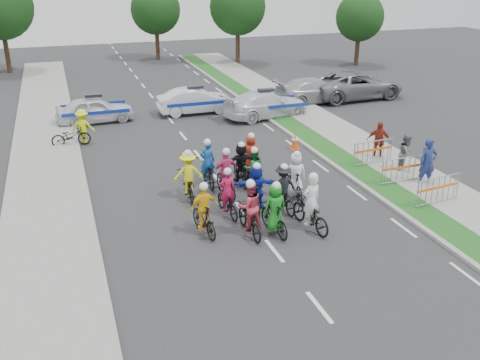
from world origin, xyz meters
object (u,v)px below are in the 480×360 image
object	(u,v)px
tree_1	(238,7)
police_car_1	(196,101)
rider_2	(249,214)
cone_1	(301,110)
tree_2	(360,17)
rider_11	(241,166)
rider_12	(207,169)
rider_1	(275,213)
rider_5	(256,191)
rider_8	(253,175)
spectator_1	(406,154)
cone_0	(295,142)
rider_3	(204,214)
civilian_sedan	(315,90)
rider_9	(226,177)
spectator_0	(428,162)
spectator_2	(378,141)
police_car_0	(95,110)
marshal_hiviz	(83,126)
rider_6	(227,199)
police_car_2	(266,104)
rider_4	(282,192)
parked_bike	(71,136)
rider_0	(310,210)
tree_4	(155,10)
rider_10	(188,180)
barrier_2	(373,153)
civilian_suv	(356,85)
barrier_1	(403,171)
barrier_0	(438,191)

from	to	relation	value
tree_1	police_car_1	bearing A→B (deg)	-117.45
rider_2	cone_1	xyz separation A→B (m)	(7.52, 12.21, -0.37)
cone_1	tree_2	bearing A→B (deg)	49.15
rider_11	rider_12	bearing A→B (deg)	-17.78
rider_1	rider_11	xyz separation A→B (m)	(0.30, 4.17, 0.04)
rider_5	rider_8	size ratio (longest dim) A/B	1.02
spectator_1	cone_0	size ratio (longest dim) A/B	2.34
rider_3	civilian_sedan	distance (m)	17.98
rider_9	civilian_sedan	world-z (taller)	rider_9
rider_8	spectator_0	bearing A→B (deg)	171.29
civilian_sedan	spectator_2	distance (m)	10.23
rider_9	cone_1	world-z (taller)	rider_9
cone_1	tree_2	distance (m)	16.92
spectator_2	police_car_0	bearing A→B (deg)	171.67
rider_9	marshal_hiviz	xyz separation A→B (m)	(-4.57, 8.06, 0.10)
rider_6	rider_8	world-z (taller)	rider_8
police_car_2	rider_5	bearing A→B (deg)	146.89
rider_4	civilian_sedan	distance (m)	15.60
marshal_hiviz	parked_bike	distance (m)	0.73
rider_4	rider_6	world-z (taller)	rider_4
rider_5	civilian_sedan	size ratio (longest dim) A/B	0.37
rider_11	spectator_2	xyz separation A→B (m)	(6.61, 0.73, 0.11)
rider_0	tree_1	distance (m)	30.20
parked_bike	spectator_2	bearing A→B (deg)	-117.30
tree_2	tree_4	size ratio (longest dim) A/B	0.92
rider_10	rider_11	distance (m)	2.33
barrier_2	rider_11	bearing A→B (deg)	-178.85
tree_2	marshal_hiviz	bearing A→B (deg)	-149.18
marshal_hiviz	rider_5	bearing A→B (deg)	133.70
parked_bike	tree_1	size ratio (longest dim) A/B	0.26
rider_2	civilian_sedan	xyz separation A→B (m)	(9.61, 14.72, 0.02)
spectator_2	tree_4	size ratio (longest dim) A/B	0.27
police_car_1	cone_1	size ratio (longest dim) A/B	6.14
civilian_suv	cone_1	distance (m)	5.58
tree_1	rider_11	bearing A→B (deg)	-108.48
rider_4	barrier_1	world-z (taller)	rider_4
rider_6	tree_4	size ratio (longest dim) A/B	0.28
cone_1	barrier_1	bearing A→B (deg)	-92.61
police_car_0	rider_0	bearing A→B (deg)	-164.42
rider_3	police_car_2	world-z (taller)	rider_3
rider_1	tree_2	world-z (taller)	tree_2
barrier_0	tree_4	world-z (taller)	tree_4
rider_0	barrier_2	world-z (taller)	rider_0
civilian_suv	rider_8	bearing A→B (deg)	133.57
marshal_hiviz	barrier_0	world-z (taller)	marshal_hiviz
rider_5	barrier_2	world-z (taller)	rider_5
rider_2	police_car_1	size ratio (longest dim) A/B	0.45
rider_1	rider_6	size ratio (longest dim) A/B	1.03
rider_0	rider_10	xyz separation A→B (m)	(-3.16, 3.62, 0.08)
rider_2	spectator_0	distance (m)	8.04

